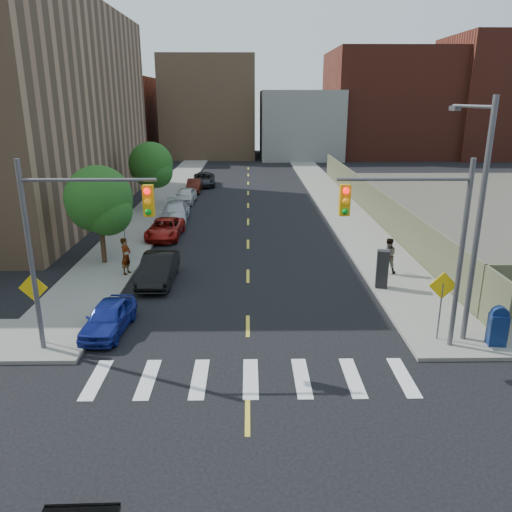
{
  "coord_description": "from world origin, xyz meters",
  "views": [
    {
      "loc": [
        0.06,
        -10.54,
        8.88
      ],
      "look_at": [
        0.38,
        11.16,
        2.0
      ],
      "focal_mm": 35.0,
      "sensor_mm": 36.0,
      "label": 1
    }
  ],
  "objects_px": {
    "parked_car_maroon": "(194,186)",
    "parked_car_white": "(186,196)",
    "parked_car_red": "(165,229)",
    "parked_car_silver": "(175,212)",
    "parked_car_grey": "(204,179)",
    "parked_car_blue": "(109,317)",
    "parked_car_black": "(158,269)",
    "payphone": "(382,269)",
    "mailbox": "(498,326)",
    "pedestrian_west": "(126,256)",
    "pedestrian_east": "(388,256)"
  },
  "relations": [
    {
      "from": "parked_car_maroon",
      "to": "parked_car_white",
      "type": "bearing_deg",
      "value": -92.12
    },
    {
      "from": "parked_car_red",
      "to": "parked_car_silver",
      "type": "bearing_deg",
      "value": 91.91
    },
    {
      "from": "parked_car_white",
      "to": "parked_car_grey",
      "type": "distance_m",
      "value": 9.33
    },
    {
      "from": "parked_car_blue",
      "to": "parked_car_black",
      "type": "xyz_separation_m",
      "value": [
        1.02,
        5.54,
        0.11
      ]
    },
    {
      "from": "parked_car_grey",
      "to": "payphone",
      "type": "height_order",
      "value": "payphone"
    },
    {
      "from": "parked_car_maroon",
      "to": "parked_car_blue",
      "type": "bearing_deg",
      "value": -90.58
    },
    {
      "from": "parked_car_white",
      "to": "parked_car_black",
      "type": "bearing_deg",
      "value": -84.7
    },
    {
      "from": "parked_car_silver",
      "to": "parked_car_grey",
      "type": "xyz_separation_m",
      "value": [
        0.82,
        16.09,
        -0.02
      ]
    },
    {
      "from": "parked_car_black",
      "to": "parked_car_silver",
      "type": "height_order",
      "value": "parked_car_black"
    },
    {
      "from": "parked_car_red",
      "to": "parked_car_maroon",
      "type": "distance_m",
      "value": 17.0
    },
    {
      "from": "parked_car_red",
      "to": "mailbox",
      "type": "relative_size",
      "value": 2.99
    },
    {
      "from": "parked_car_blue",
      "to": "parked_car_white",
      "type": "height_order",
      "value": "parked_car_white"
    },
    {
      "from": "parked_car_white",
      "to": "payphone",
      "type": "relative_size",
      "value": 2.16
    },
    {
      "from": "parked_car_grey",
      "to": "payphone",
      "type": "distance_m",
      "value": 32.41
    },
    {
      "from": "payphone",
      "to": "pedestrian_west",
      "type": "distance_m",
      "value": 12.92
    },
    {
      "from": "parked_car_white",
      "to": "parked_car_maroon",
      "type": "distance_m",
      "value": 5.51
    },
    {
      "from": "parked_car_black",
      "to": "pedestrian_west",
      "type": "bearing_deg",
      "value": 152.75
    },
    {
      "from": "parked_car_silver",
      "to": "mailbox",
      "type": "xyz_separation_m",
      "value": [
        14.7,
        -20.28,
        0.18
      ]
    },
    {
      "from": "parked_car_grey",
      "to": "parked_car_blue",
      "type": "bearing_deg",
      "value": -95.48
    },
    {
      "from": "payphone",
      "to": "parked_car_grey",
      "type": "bearing_deg",
      "value": 120.88
    },
    {
      "from": "parked_car_silver",
      "to": "parked_car_maroon",
      "type": "distance_m",
      "value": 12.31
    },
    {
      "from": "parked_car_black",
      "to": "mailbox",
      "type": "height_order",
      "value": "mailbox"
    },
    {
      "from": "parked_car_white",
      "to": "parked_car_grey",
      "type": "xyz_separation_m",
      "value": [
        0.82,
        9.29,
        0.01
      ]
    },
    {
      "from": "parked_car_black",
      "to": "parked_car_maroon",
      "type": "distance_m",
      "value": 25.48
    },
    {
      "from": "mailbox",
      "to": "parked_car_silver",
      "type": "bearing_deg",
      "value": 132.63
    },
    {
      "from": "parked_car_red",
      "to": "parked_car_grey",
      "type": "bearing_deg",
      "value": 89.66
    },
    {
      "from": "parked_car_red",
      "to": "parked_car_grey",
      "type": "distance_m",
      "value": 20.8
    },
    {
      "from": "parked_car_blue",
      "to": "parked_car_maroon",
      "type": "xyz_separation_m",
      "value": [
        0.18,
        31.01,
        0.01
      ]
    },
    {
      "from": "parked_car_blue",
      "to": "parked_car_white",
      "type": "xyz_separation_m",
      "value": [
        0.0,
        25.5,
        0.06
      ]
    },
    {
      "from": "mailbox",
      "to": "parked_car_white",
      "type": "bearing_deg",
      "value": 125.19
    },
    {
      "from": "parked_car_white",
      "to": "mailbox",
      "type": "distance_m",
      "value": 30.81
    },
    {
      "from": "parked_car_red",
      "to": "pedestrian_east",
      "type": "distance_m",
      "value": 14.86
    },
    {
      "from": "parked_car_blue",
      "to": "parked_car_grey",
      "type": "distance_m",
      "value": 34.81
    },
    {
      "from": "parked_car_black",
      "to": "parked_car_grey",
      "type": "height_order",
      "value": "parked_car_black"
    },
    {
      "from": "parked_car_grey",
      "to": "pedestrian_east",
      "type": "relative_size",
      "value": 2.65
    },
    {
      "from": "parked_car_black",
      "to": "mailbox",
      "type": "distance_m",
      "value": 15.42
    },
    {
      "from": "parked_car_red",
      "to": "payphone",
      "type": "distance_m",
      "value": 15.36
    },
    {
      "from": "parked_car_red",
      "to": "parked_car_maroon",
      "type": "relative_size",
      "value": 1.18
    },
    {
      "from": "mailbox",
      "to": "pedestrian_west",
      "type": "xyz_separation_m",
      "value": [
        -15.5,
        8.07,
        0.22
      ]
    },
    {
      "from": "parked_car_blue",
      "to": "parked_car_white",
      "type": "distance_m",
      "value": 25.5
    },
    {
      "from": "parked_car_red",
      "to": "parked_car_silver",
      "type": "xyz_separation_m",
      "value": [
        0.0,
        4.69,
        0.08
      ]
    },
    {
      "from": "parked_car_silver",
      "to": "pedestrian_west",
      "type": "distance_m",
      "value": 12.24
    },
    {
      "from": "parked_car_white",
      "to": "parked_car_grey",
      "type": "relative_size",
      "value": 0.81
    },
    {
      "from": "parked_car_grey",
      "to": "pedestrian_west",
      "type": "distance_m",
      "value": 28.35
    },
    {
      "from": "pedestrian_west",
      "to": "parked_car_silver",
      "type": "bearing_deg",
      "value": 13.36
    },
    {
      "from": "parked_car_black",
      "to": "parked_car_silver",
      "type": "relative_size",
      "value": 0.9
    },
    {
      "from": "parked_car_black",
      "to": "pedestrian_west",
      "type": "distance_m",
      "value": 2.09
    },
    {
      "from": "parked_car_black",
      "to": "pedestrian_west",
      "type": "xyz_separation_m",
      "value": [
        -1.82,
        0.96,
        0.38
      ]
    },
    {
      "from": "parked_car_blue",
      "to": "parked_car_silver",
      "type": "bearing_deg",
      "value": 94.5
    },
    {
      "from": "parked_car_silver",
      "to": "payphone",
      "type": "distance_m",
      "value": 18.67
    }
  ]
}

